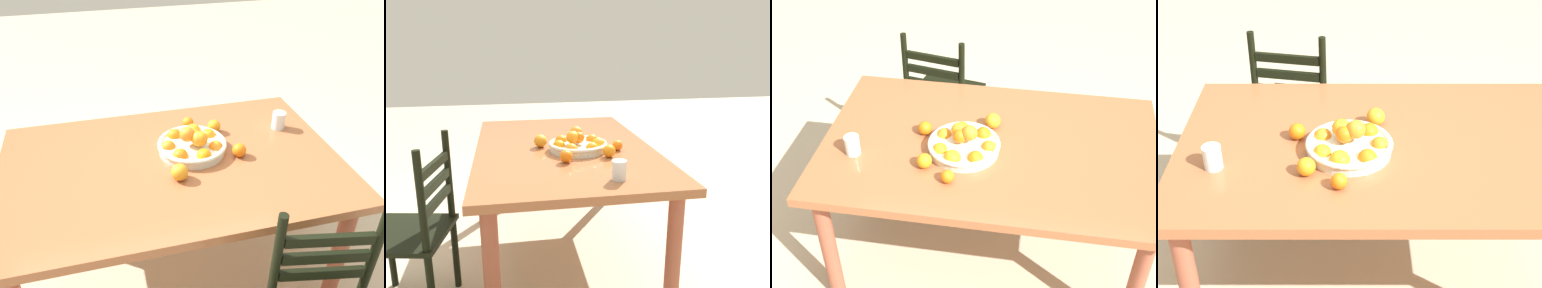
{
  "view_description": "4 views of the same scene",
  "coord_description": "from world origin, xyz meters",
  "views": [
    {
      "loc": [
        0.29,
        1.53,
        1.83
      ],
      "look_at": [
        -0.12,
        -0.07,
        0.77
      ],
      "focal_mm": 36.91,
      "sensor_mm": 36.0,
      "label": 1
    },
    {
      "loc": [
        -2.32,
        0.33,
        1.39
      ],
      "look_at": [
        -0.12,
        -0.07,
        0.77
      ],
      "focal_mm": 36.96,
      "sensor_mm": 36.0,
      "label": 2
    },
    {
      "loc": [
        0.21,
        -2.04,
        2.33
      ],
      "look_at": [
        -0.12,
        -0.07,
        0.77
      ],
      "focal_mm": 50.15,
      "sensor_mm": 36.0,
      "label": 3
    },
    {
      "loc": [
        -0.12,
        -1.95,
        2.0
      ],
      "look_at": [
        -0.12,
        -0.07,
        0.77
      ],
      "focal_mm": 53.62,
      "sensor_mm": 36.0,
      "label": 4
    }
  ],
  "objects": [
    {
      "name": "ground_plane",
      "position": [
        0.0,
        0.0,
        0.0
      ],
      "size": [
        12.0,
        12.0,
        0.0
      ],
      "primitive_type": "plane",
      "color": "#C0AF93"
    },
    {
      "name": "dining_table",
      "position": [
        0.0,
        0.0,
        0.65
      ],
      "size": [
        1.63,
        1.05,
        0.73
      ],
      "color": "#9C5A36",
      "rests_on": "ground"
    },
    {
      "name": "chair_near_window",
      "position": [
        -0.41,
        0.82,
        0.44
      ],
      "size": [
        0.49,
        0.49,
        0.92
      ],
      "rotation": [
        0.0,
        0.0,
        2.95
      ],
      "color": "black",
      "rests_on": "ground"
    },
    {
      "name": "fruit_bowl",
      "position": [
        -0.12,
        -0.07,
        0.77
      ],
      "size": [
        0.35,
        0.35,
        0.14
      ],
      "color": "silver",
      "rests_on": "dining_table"
    },
    {
      "name": "orange_loose_0",
      "position": [
        -0.01,
        0.14,
        0.77
      ],
      "size": [
        0.08,
        0.08,
        0.08
      ],
      "primitive_type": "sphere",
      "color": "orange",
      "rests_on": "dining_table"
    },
    {
      "name": "orange_loose_1",
      "position": [
        -0.28,
        -0.22,
        0.77
      ],
      "size": [
        0.07,
        0.07,
        0.07
      ],
      "primitive_type": "sphere",
      "color": "orange",
      "rests_on": "dining_table"
    },
    {
      "name": "orange_loose_2",
      "position": [
        -0.33,
        0.03,
        0.77
      ],
      "size": [
        0.07,
        0.07,
        0.07
      ],
      "primitive_type": "sphere",
      "color": "orange",
      "rests_on": "dining_table"
    },
    {
      "name": "orange_loose_3",
      "position": [
        -0.15,
        -0.3,
        0.76
      ],
      "size": [
        0.06,
        0.06,
        0.06
      ],
      "primitive_type": "sphere",
      "color": "orange",
      "rests_on": "dining_table"
    },
    {
      "name": "drinking_glass",
      "position": [
        -0.63,
        -0.17,
        0.78
      ],
      "size": [
        0.07,
        0.07,
        0.09
      ],
      "primitive_type": "cylinder",
      "color": "silver",
      "rests_on": "dining_table"
    }
  ]
}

